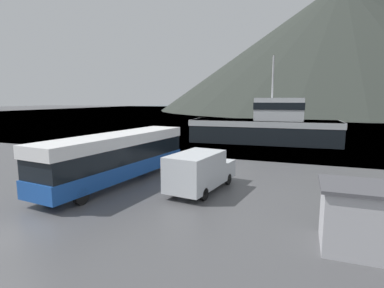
# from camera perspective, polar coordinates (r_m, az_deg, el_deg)

# --- Properties ---
(water_surface) EXTENTS (240.00, 240.00, 0.00)m
(water_surface) POSITION_cam_1_polar(r_m,az_deg,el_deg) (146.89, 16.24, 6.09)
(water_surface) COLOR slate
(water_surface) RESTS_ON ground
(hill_backdrop) EXTENTS (171.54, 171.54, 60.47)m
(hill_backdrop) POSITION_cam_1_polar(r_m,az_deg,el_deg) (166.64, 26.27, 16.26)
(hill_backdrop) COLOR #2D332D
(hill_backdrop) RESTS_ON ground
(tour_bus) EXTENTS (3.93, 12.31, 3.19)m
(tour_bus) POSITION_cam_1_polar(r_m,az_deg,el_deg) (20.12, -13.92, -2.07)
(tour_bus) COLOR #194799
(tour_bus) RESTS_ON ground
(delivery_van) EXTENTS (2.94, 5.86, 2.35)m
(delivery_van) POSITION_cam_1_polar(r_m,az_deg,el_deg) (17.78, 1.53, -5.03)
(delivery_van) COLOR silver
(delivery_van) RESTS_ON ground
(fishing_boat) EXTENTS (18.21, 6.57, 10.61)m
(fishing_boat) POSITION_cam_1_polar(r_m,az_deg,el_deg) (38.55, 13.94, 3.39)
(fishing_boat) COLOR black
(fishing_boat) RESTS_ON water_surface
(storage_bin) EXTENTS (1.11, 1.24, 1.30)m
(storage_bin) POSITION_cam_1_polar(r_m,az_deg,el_deg) (23.54, -26.00, -3.99)
(storage_bin) COLOR #287F3D
(storage_bin) RESTS_ON ground
(dock_kiosk) EXTENTS (3.10, 2.48, 2.42)m
(dock_kiosk) POSITION_cam_1_polar(r_m,az_deg,el_deg) (12.60, 30.03, -12.12)
(dock_kiosk) COLOR #B2B2B7
(dock_kiosk) RESTS_ON ground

